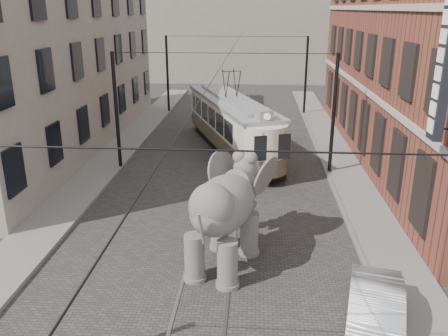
{
  "coord_description": "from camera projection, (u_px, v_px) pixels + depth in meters",
  "views": [
    {
      "loc": [
        1.41,
        -16.72,
        7.98
      ],
      "look_at": [
        0.22,
        0.38,
        2.1
      ],
      "focal_mm": 37.46,
      "sensor_mm": 36.0,
      "label": 1
    }
  ],
  "objects": [
    {
      "name": "elephant",
      "position": [
        223.0,
        219.0,
        14.73
      ],
      "size": [
        4.47,
        6.13,
        3.36
      ],
      "primitive_type": null,
      "rotation": [
        0.0,
        0.0,
        -0.29
      ],
      "color": "#63605C",
      "rests_on": "ground"
    },
    {
      "name": "stucco_building",
      "position": [
        42.0,
        62.0,
        26.99
      ],
      "size": [
        7.0,
        24.0,
        10.0
      ],
      "primitive_type": "cube",
      "color": "gray",
      "rests_on": "ground"
    },
    {
      "name": "ground",
      "position": [
        218.0,
        221.0,
        18.46
      ],
      "size": [
        120.0,
        120.0,
        0.0
      ],
      "primitive_type": "plane",
      "color": "#3F3C3A"
    },
    {
      "name": "distant_block",
      "position": [
        246.0,
        17.0,
        53.93
      ],
      "size": [
        28.0,
        10.0,
        14.0
      ],
      "primitive_type": "cube",
      "color": "gray",
      "rests_on": "ground"
    },
    {
      "name": "catenary",
      "position": [
        222.0,
        118.0,
        22.21
      ],
      "size": [
        11.0,
        30.2,
        6.0
      ],
      "primitive_type": null,
      "color": "black",
      "rests_on": "ground"
    },
    {
      "name": "parked_car",
      "position": [
        375.0,
        315.0,
        11.8
      ],
      "size": [
        2.23,
        4.1,
        1.28
      ],
      "primitive_type": "imported",
      "rotation": [
        0.0,
        0.0,
        -0.23
      ],
      "color": "#B1B1B6",
      "rests_on": "ground"
    },
    {
      "name": "sidewalk_left",
      "position": [
        58.0,
        215.0,
        18.86
      ],
      "size": [
        2.0,
        60.0,
        0.15
      ],
      "primitive_type": "cube",
      "color": "slate",
      "rests_on": "ground"
    },
    {
      "name": "brick_building",
      "position": [
        442.0,
        48.0,
        24.28
      ],
      "size": [
        8.0,
        26.0,
        12.0
      ],
      "primitive_type": "cube",
      "color": "brown",
      "rests_on": "ground"
    },
    {
      "name": "tram",
      "position": [
        231.0,
        112.0,
        26.85
      ],
      "size": [
        6.32,
        11.9,
        4.67
      ],
      "primitive_type": null,
      "rotation": [
        0.0,
        0.0,
        0.35
      ],
      "color": "beige",
      "rests_on": "ground"
    },
    {
      "name": "sidewalk_right",
      "position": [
        372.0,
        224.0,
        18.04
      ],
      "size": [
        2.0,
        60.0,
        0.15
      ],
      "primitive_type": "cube",
      "color": "slate",
      "rests_on": "ground"
    },
    {
      "name": "tram_rails",
      "position": [
        218.0,
        221.0,
        18.45
      ],
      "size": [
        1.54,
        80.0,
        0.02
      ],
      "primitive_type": null,
      "color": "slate",
      "rests_on": "ground"
    }
  ]
}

